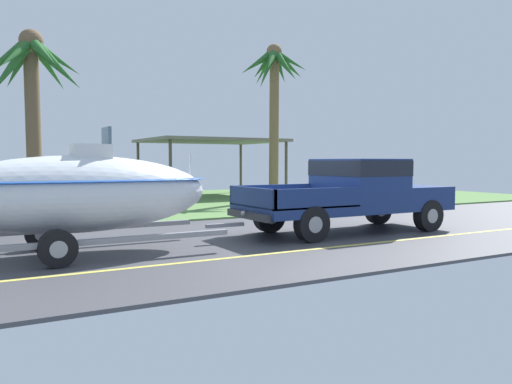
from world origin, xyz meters
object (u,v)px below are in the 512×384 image
Objects in this scene: palm_tree_near_left at (274,83)px; palm_tree_mid at (32,80)px; boat_on_trailer at (77,193)px; carport_awning at (210,142)px; pickup_truck_towing at (358,191)px.

palm_tree_mid is at bearing -160.77° from palm_tree_near_left.
carport_awning is (8.83, 13.36, 1.56)m from boat_on_trailer.
palm_tree_mid is at bearing -139.61° from carport_awning.
palm_tree_near_left is 10.83m from palm_tree_mid.
palm_tree_mid is at bearing 91.08° from boat_on_trailer.
pickup_truck_towing is 1.05× the size of palm_tree_mid.
carport_awning is (2.00, 13.36, 1.71)m from pickup_truck_towing.
pickup_truck_towing is 0.90× the size of carport_awning.
carport_awning reaches higher than pickup_truck_towing.
carport_awning is 1.17× the size of palm_tree_mid.
palm_tree_mid is (-6.94, 5.76, 3.02)m from pickup_truck_towing.
carport_awning is at bearing 40.39° from palm_tree_mid.
palm_tree_near_left is 1.26× the size of palm_tree_mid.
boat_on_trailer is at bearing 180.00° from pickup_truck_towing.
pickup_truck_towing is 9.51m from palm_tree_mid.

